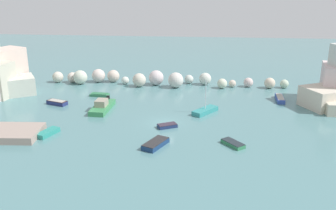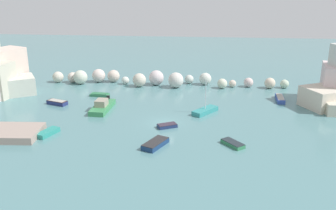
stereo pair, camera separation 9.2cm
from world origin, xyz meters
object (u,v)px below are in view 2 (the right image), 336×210
Objects in this scene: moored_boat_2 at (167,126)px; moored_boat_9 at (280,99)px; moored_boat_1 at (48,133)px; moored_boat_3 at (205,111)px; moored_boat_7 at (57,102)px; moored_boat_4 at (100,95)px; moored_boat_5 at (155,144)px; moored_boat_0 at (102,106)px; stone_dock at (12,133)px; moored_boat_6 at (233,144)px.

moored_boat_9 reaches higher than moored_boat_2.
moored_boat_1 is 0.80× the size of moored_boat_9.
moored_boat_3 is 1.38× the size of moored_boat_7.
moored_boat_2 is 21.29m from moored_boat_9.
moored_boat_4 is 0.75× the size of moored_boat_9.
moored_boat_1 is at bearing 167.89° from moored_boat_2.
moored_boat_4 is at bearing 56.90° from moored_boat_5.
moored_boat_4 is (-2.25, 6.76, -0.32)m from moored_boat_0.
moored_boat_0 reaches higher than moored_boat_9.
moored_boat_7 is at bearing -144.58° from moored_boat_1.
moored_boat_3 reaches higher than moored_boat_2.
stone_dock is 1.98× the size of moored_boat_1.
stone_dock is 1.66× the size of moored_boat_5.
moored_boat_5 is at bearing -122.37° from moored_boat_6.
moored_boat_6 is 0.72× the size of moored_boat_9.
moored_boat_6 is at bearing 61.55° from moored_boat_0.
stone_dock is 13.70m from moored_boat_0.
moored_boat_1 is 0.71× the size of moored_boat_3.
moored_boat_4 is 22.12m from moored_boat_5.
moored_boat_0 is 10.83m from moored_boat_1.
moored_boat_7 is (-5.32, -4.98, 0.11)m from moored_boat_4.
moored_boat_5 is 1.17× the size of moored_boat_7.
stone_dock reaches higher than moored_boat_6.
moored_boat_4 reaches higher than moored_boat_2.
moored_boat_3 is at bearing 137.12° from moored_boat_1.
moored_boat_7 reaches higher than moored_boat_5.
moored_boat_2 is at bearing 178.27° from moored_boat_3.
moored_boat_7 is at bearing 75.95° from moored_boat_5.
moored_boat_9 is (35.29, 18.03, -0.13)m from stone_dock.
moored_boat_7 is at bearing 128.97° from moored_boat_2.
stone_dock is 1.58× the size of moored_boat_9.
moored_boat_3 reaches higher than moored_boat_0.
moored_boat_6 is at bearing -58.08° from moored_boat_5.
moored_boat_9 is (11.80, 7.10, -0.02)m from moored_boat_3.
moored_boat_3 reaches higher than moored_boat_1.
moored_boat_4 is (-12.46, 12.79, -0.01)m from moored_boat_2.
moored_boat_5 is at bearing -18.87° from moored_boat_7.
moored_boat_6 is (8.16, -4.90, -0.00)m from moored_boat_2.
moored_boat_3 is (23.50, 10.92, -0.10)m from stone_dock.
moored_boat_0 reaches higher than moored_boat_6.
moored_boat_5 is (9.45, -12.02, -0.24)m from moored_boat_0.
moored_boat_5 is (17.85, -1.19, -0.14)m from stone_dock.
moored_boat_9 reaches higher than moored_boat_5.
moored_boat_9 is at bearing 107.29° from moored_boat_0.
moored_boat_6 is at bearing -126.62° from moored_boat_3.
moored_boat_6 is (22.63, -0.97, -0.05)m from moored_boat_1.
stone_dock is at bearing 111.19° from moored_boat_5.
moored_boat_5 is 25.96m from moored_boat_9.
moored_boat_9 reaches higher than moored_boat_1.
moored_boat_1 is 1.10× the size of moored_boat_6.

